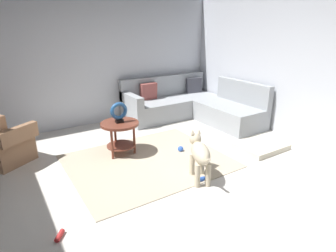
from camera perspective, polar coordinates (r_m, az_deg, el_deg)
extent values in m
cube|color=silver|center=(3.76, -0.85, -12.58)|extent=(6.00, 6.00, 0.10)
cube|color=silver|center=(5.91, -16.58, 13.08)|extent=(6.00, 0.12, 2.70)
cube|color=silver|center=(5.37, 27.31, 11.13)|extent=(0.12, 6.00, 2.70)
cube|color=#BCAD93|center=(4.32, -4.10, -7.17)|extent=(2.30, 1.90, 0.01)
cube|color=#9EA3A8|center=(6.38, 0.92, 3.86)|extent=(2.20, 0.85, 0.42)
cube|color=#9EA3A8|center=(6.56, -0.79, 8.27)|extent=(2.20, 0.14, 0.46)
cube|color=#9EA3A8|center=(5.96, 12.40, 2.23)|extent=(0.85, 1.40, 0.42)
cube|color=#9EA3A8|center=(6.09, 15.09, 6.70)|extent=(0.14, 1.40, 0.46)
cube|color=#9EA3A8|center=(5.81, -7.52, 5.37)|extent=(0.16, 0.85, 0.22)
cube|color=#4C4C56|center=(6.87, 5.25, 8.21)|extent=(0.40, 0.20, 0.38)
cube|color=#994C47|center=(6.20, -4.00, 6.98)|extent=(0.38, 0.16, 0.39)
cube|color=#936B4C|center=(4.87, -30.21, -4.25)|extent=(0.83, 0.83, 0.40)
cube|color=#936B4C|center=(4.49, -28.24, -1.51)|extent=(0.56, 0.41, 0.22)
cylinder|color=brown|center=(4.42, -9.85, 0.47)|extent=(0.60, 0.60, 0.04)
cylinder|color=brown|center=(4.55, -9.58, -3.93)|extent=(0.45, 0.45, 0.02)
cylinder|color=brown|center=(4.70, -10.71, -1.90)|extent=(0.04, 0.04, 0.50)
cylinder|color=brown|center=(4.36, -11.34, -3.72)|extent=(0.04, 0.04, 0.50)
cylinder|color=brown|center=(4.49, -6.92, -2.73)|extent=(0.04, 0.04, 0.50)
cube|color=black|center=(4.41, -9.89, 1.02)|extent=(0.12, 0.08, 0.05)
torus|color=#265999|center=(4.36, -10.01, 3.05)|extent=(0.28, 0.06, 0.28)
cube|color=beige|center=(4.97, 18.44, -3.96)|extent=(0.80, 0.60, 0.09)
cylinder|color=beige|center=(3.89, 4.95, -7.83)|extent=(0.07, 0.07, 0.32)
cylinder|color=beige|center=(3.93, 6.96, -7.67)|extent=(0.07, 0.07, 0.32)
cylinder|color=beige|center=(3.63, 6.05, -10.08)|extent=(0.07, 0.07, 0.32)
cylinder|color=beige|center=(3.66, 8.21, -9.88)|extent=(0.07, 0.07, 0.32)
ellipsoid|color=beige|center=(3.67, 6.67, -5.47)|extent=(0.42, 0.56, 0.24)
sphere|color=beige|center=(3.90, 5.62, -2.66)|extent=(0.17, 0.17, 0.17)
ellipsoid|color=beige|center=(3.98, 5.35, -2.51)|extent=(0.11, 0.14, 0.07)
cone|color=beige|center=(3.84, 5.05, -1.17)|extent=(0.06, 0.06, 0.07)
cone|color=beige|center=(3.86, 6.36, -1.10)|extent=(0.06, 0.06, 0.07)
cylinder|color=beige|center=(3.38, 8.01, -7.07)|extent=(0.12, 0.20, 0.16)
sphere|color=blue|center=(4.62, 2.59, -4.70)|extent=(0.09, 0.09, 0.09)
cylinder|color=red|center=(3.12, -21.27, -20.13)|extent=(0.12, 0.15, 0.05)
ellipsoid|color=blue|center=(3.82, 6.79, -10.73)|extent=(0.18, 0.07, 0.06)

